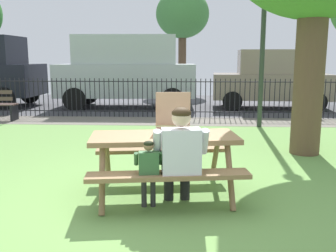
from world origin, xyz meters
name	(u,v)px	position (x,y,z in m)	size (l,w,h in m)	color
ground	(151,171)	(0.00, 1.31, -0.01)	(28.00, 10.62, 0.02)	#6E9E4E
cobblestone_walkway	(168,121)	(0.00, 5.92, 0.00)	(28.00, 1.40, 0.01)	slate
street_asphalt	(174,104)	(0.00, 9.95, -0.01)	(28.00, 6.66, 0.01)	#424247
picnic_table_foreground	(164,149)	(0.28, 0.31, 0.60)	(1.99, 1.72, 0.79)	olive
pizza_box_open	(174,123)	(0.39, 0.49, 0.89)	(0.50, 0.54, 0.51)	tan
adult_at_table	(180,154)	(0.49, -0.16, 0.66)	(0.63, 0.63, 1.19)	black
child_at_table	(149,168)	(0.14, -0.24, 0.51)	(0.33, 0.33, 0.83)	#313131
iron_fence_streetside	(169,98)	(0.00, 6.62, 0.57)	(22.99, 0.03, 1.13)	black
lamp_post_walkway	(264,18)	(2.35, 5.21, 2.65)	(0.28, 0.28, 4.39)	#2D382D
parked_car_center	(127,70)	(-1.59, 8.83, 1.31)	(4.77, 2.22, 2.46)	#B4BBBE
parked_car_right	(271,79)	(3.37, 8.83, 1.01)	(3.99, 2.01, 1.98)	gray
far_tree_midleft	(182,15)	(0.22, 14.60, 3.74)	(2.57, 2.57, 4.96)	brown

